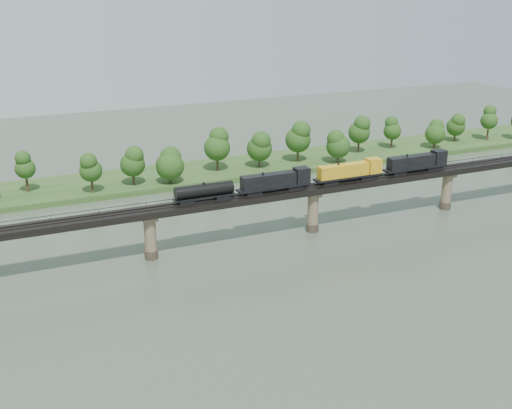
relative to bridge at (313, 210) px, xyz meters
name	(u,v)px	position (x,y,z in m)	size (l,w,h in m)	color
ground	(382,282)	(0.00, -30.00, -5.46)	(400.00, 400.00, 0.00)	#3C4A3A
far_bank	(230,169)	(0.00, 55.00, -4.66)	(300.00, 24.00, 1.60)	#2E4E1F
bridge	(313,210)	(0.00, 0.00, 0.00)	(236.00, 30.00, 11.50)	#473A2D
bridge_superstructure	(314,185)	(0.00, 0.00, 6.33)	(220.00, 4.90, 0.75)	black
far_treeline	(210,151)	(-8.21, 50.52, 3.37)	(289.06, 17.54, 13.60)	#382619
freight_train	(325,175)	(2.95, 0.00, 8.43)	(72.63, 2.83, 5.00)	black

